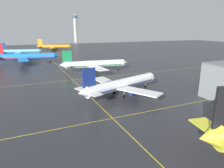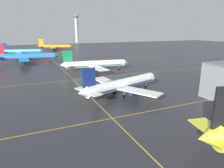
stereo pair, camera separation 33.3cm
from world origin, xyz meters
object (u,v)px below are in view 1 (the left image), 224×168
Objects in this scene: airliner_far_right_stand at (21,51)px; airliner_distant_taxiway at (54,46)px; airliner_second_row at (122,84)px; control_tower at (75,27)px; airliner_far_left_stand at (26,57)px; airliner_third_row at (95,64)px.

airliner_far_right_stand is 0.95× the size of airliner_distant_taxiway.
airliner_far_right_stand is at bearing 103.81° from airliner_second_row.
control_tower reaches higher than airliner_second_row.
control_tower reaches higher than airliner_far_left_stand.
airliner_far_right_stand is (-33.99, 82.09, -0.20)m from airliner_third_row.
airliner_distant_taxiway is at bearing -114.10° from control_tower.
airliner_second_row is 84.45m from airliner_far_left_stand.
airliner_third_row is 239.48m from control_tower.
airliner_third_row is at bearing 83.74° from airliner_second_row.
airliner_second_row is 156.84m from airliner_distant_taxiway.
airliner_far_left_stand reaches higher than airliner_far_right_stand.
airliner_second_row is 0.94× the size of airliner_third_row.
airliner_far_left_stand reaches higher than airliner_distant_taxiway.
airliner_far_left_stand is at bearing -85.57° from airliner_far_right_stand.
airliner_far_left_stand is at bearing 126.73° from airliner_third_row.
airliner_far_right_stand is at bearing 94.43° from airliner_far_left_stand.
airliner_third_row is at bearing -88.70° from airliner_distant_taxiway.
airliner_third_row is at bearing -53.27° from airliner_far_left_stand.
control_tower is at bearing 65.90° from airliner_distant_taxiway.
control_tower is (51.64, 115.45, 21.12)m from airliner_distant_taxiway.
airliner_far_left_stand is 0.90× the size of control_tower.
airliner_second_row is 1.00× the size of airliner_far_right_stand.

